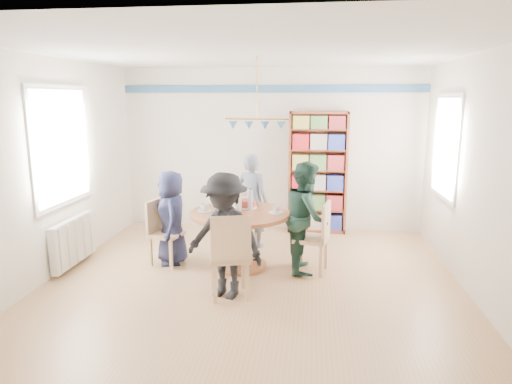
% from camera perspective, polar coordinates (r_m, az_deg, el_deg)
% --- Properties ---
extents(ground, '(5.00, 5.00, 0.00)m').
position_cam_1_polar(ground, '(5.62, -0.51, -11.38)').
color(ground, tan).
extents(room_shell, '(5.00, 5.00, 5.00)m').
position_cam_1_polar(room_shell, '(6.09, -1.90, 6.47)').
color(room_shell, white).
rests_on(room_shell, ground).
extents(radiator, '(0.12, 1.00, 0.60)m').
position_cam_1_polar(radiator, '(6.52, -21.83, -5.69)').
color(radiator, silver).
rests_on(radiator, ground).
extents(dining_table, '(1.30, 1.30, 0.75)m').
position_cam_1_polar(dining_table, '(5.97, -1.99, -4.31)').
color(dining_table, brown).
rests_on(dining_table, ground).
extents(chair_left, '(0.47, 0.47, 0.87)m').
position_cam_1_polar(chair_left, '(6.26, -11.71, -4.55)').
color(chair_left, '#D9B085').
rests_on(chair_left, ground).
extents(chair_right, '(0.48, 0.48, 0.92)m').
position_cam_1_polar(chair_right, '(5.86, 7.68, -5.25)').
color(chair_right, '#D9B085').
rests_on(chair_right, ground).
extents(chair_far, '(0.40, 0.40, 0.85)m').
position_cam_1_polar(chair_far, '(7.00, -0.93, -2.66)').
color(chair_far, '#D9B085').
rests_on(chair_far, ground).
extents(chair_near, '(0.53, 0.53, 0.98)m').
position_cam_1_polar(chair_near, '(5.05, -3.26, -7.57)').
color(chair_near, '#D9B085').
rests_on(chair_near, ground).
extents(person_left, '(0.59, 0.72, 1.27)m').
position_cam_1_polar(person_left, '(6.21, -10.52, -3.15)').
color(person_left, '#171B34').
rests_on(person_left, ground).
extents(person_right, '(0.58, 0.73, 1.42)m').
position_cam_1_polar(person_right, '(5.86, 6.31, -3.11)').
color(person_right, '#193229').
rests_on(person_right, ground).
extents(person_far, '(0.60, 0.49, 1.41)m').
position_cam_1_polar(person_far, '(6.79, -0.48, -1.06)').
color(person_far, gray).
rests_on(person_far, ground).
extents(person_near, '(1.03, 0.80, 1.41)m').
position_cam_1_polar(person_near, '(5.06, -3.92, -5.50)').
color(person_near, black).
rests_on(person_near, ground).
extents(bookshelf, '(0.95, 0.28, 1.99)m').
position_cam_1_polar(bookshelf, '(7.56, 7.71, 2.27)').
color(bookshelf, maroon).
rests_on(bookshelf, ground).
extents(tableware, '(1.13, 1.13, 0.30)m').
position_cam_1_polar(tableware, '(5.94, -2.20, -1.83)').
color(tableware, white).
rests_on(tableware, dining_table).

